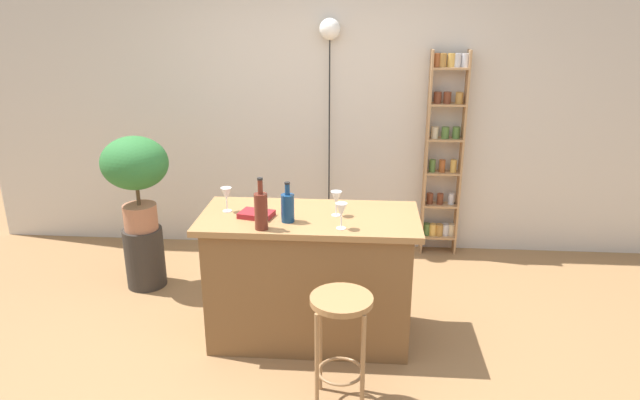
# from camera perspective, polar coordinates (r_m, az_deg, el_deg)

# --- Properties ---
(ground) EXTENTS (12.00, 12.00, 0.00)m
(ground) POSITION_cam_1_polar(r_m,az_deg,el_deg) (3.83, -1.42, -15.79)
(ground) COLOR olive
(back_wall) EXTENTS (6.40, 0.10, 2.80)m
(back_wall) POSITION_cam_1_polar(r_m,az_deg,el_deg) (5.15, 0.63, 10.23)
(back_wall) COLOR beige
(back_wall) RESTS_ON ground
(kitchen_counter) EXTENTS (1.43, 0.67, 0.89)m
(kitchen_counter) POSITION_cam_1_polar(r_m,az_deg,el_deg) (3.86, -1.03, -7.74)
(kitchen_counter) COLOR brown
(kitchen_counter) RESTS_ON ground
(bar_stool) EXTENTS (0.35, 0.35, 0.70)m
(bar_stool) POSITION_cam_1_polar(r_m,az_deg,el_deg) (3.19, 2.15, -12.55)
(bar_stool) COLOR #997047
(bar_stool) RESTS_ON ground
(spice_shelf) EXTENTS (0.33, 0.14, 1.84)m
(spice_shelf) POSITION_cam_1_polar(r_m,az_deg,el_deg) (5.14, 12.39, 4.68)
(spice_shelf) COLOR tan
(spice_shelf) RESTS_ON ground
(plant_stool) EXTENTS (0.31, 0.31, 0.49)m
(plant_stool) POSITION_cam_1_polar(r_m,az_deg,el_deg) (4.84, -17.25, -5.52)
(plant_stool) COLOR #2D2823
(plant_stool) RESTS_ON ground
(potted_plant) EXTENTS (0.52, 0.47, 0.75)m
(potted_plant) POSITION_cam_1_polar(r_m,az_deg,el_deg) (4.59, -18.14, 2.91)
(potted_plant) COLOR #A86B4C
(potted_plant) RESTS_ON plant_stool
(bottle_olive_oil) EXTENTS (0.08, 0.08, 0.33)m
(bottle_olive_oil) POSITION_cam_1_polar(r_m,az_deg,el_deg) (3.43, -5.97, -1.00)
(bottle_olive_oil) COLOR #5B2319
(bottle_olive_oil) RESTS_ON kitchen_counter
(bottle_wine_red) EXTENTS (0.08, 0.08, 0.26)m
(bottle_wine_red) POSITION_cam_1_polar(r_m,az_deg,el_deg) (3.55, -3.28, -0.70)
(bottle_wine_red) COLOR navy
(bottle_wine_red) RESTS_ON kitchen_counter
(wine_glass_left) EXTENTS (0.07, 0.07, 0.16)m
(wine_glass_left) POSITION_cam_1_polar(r_m,az_deg,el_deg) (3.64, 1.64, 0.16)
(wine_glass_left) COLOR silver
(wine_glass_left) RESTS_ON kitchen_counter
(wine_glass_center) EXTENTS (0.07, 0.07, 0.16)m
(wine_glass_center) POSITION_cam_1_polar(r_m,az_deg,el_deg) (3.77, -9.43, 0.55)
(wine_glass_center) COLOR silver
(wine_glass_center) RESTS_ON kitchen_counter
(wine_glass_right) EXTENTS (0.07, 0.07, 0.16)m
(wine_glass_right) POSITION_cam_1_polar(r_m,az_deg,el_deg) (3.43, 2.16, -1.07)
(wine_glass_right) COLOR silver
(wine_glass_right) RESTS_ON kitchen_counter
(cookbook) EXTENTS (0.24, 0.19, 0.03)m
(cookbook) POSITION_cam_1_polar(r_m,az_deg,el_deg) (3.67, -6.44, -1.45)
(cookbook) COLOR maroon
(cookbook) RESTS_ON kitchen_counter
(pendant_globe_light) EXTENTS (0.18, 0.18, 2.09)m
(pendant_globe_light) POSITION_cam_1_polar(r_m,az_deg,el_deg) (4.98, 1.00, 16.34)
(pendant_globe_light) COLOR black
(pendant_globe_light) RESTS_ON ground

